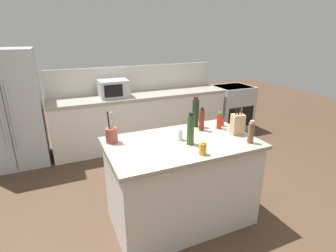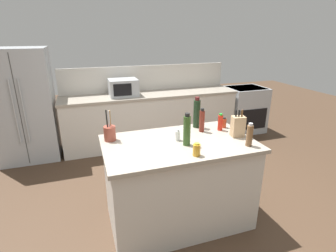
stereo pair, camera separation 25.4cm
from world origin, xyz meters
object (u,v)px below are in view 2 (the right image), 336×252
at_px(refrigerator, 24,106).
at_px(knife_block, 238,126).
at_px(spice_jar_paprika, 224,123).
at_px(salt_shaker, 177,135).
at_px(wine_bottle, 197,113).
at_px(microwave, 123,87).
at_px(utensil_crock, 110,133).
at_px(vinegar_bottle, 202,121).
at_px(range_oven, 244,109).
at_px(hot_sauce_bottle, 220,122).
at_px(olive_oil_bottle, 187,130).
at_px(honey_jar, 197,150).
at_px(pepper_grinder, 250,135).

height_order(refrigerator, knife_block, refrigerator).
relative_size(spice_jar_paprika, salt_shaker, 1.03).
bearing_deg(wine_bottle, spice_jar_paprika, -21.68).
distance_m(microwave, spice_jar_paprika, 2.14).
height_order(utensil_crock, vinegar_bottle, utensil_crock).
distance_m(refrigerator, range_oven, 4.09).
xyz_separation_m(hot_sauce_bottle, olive_oil_bottle, (-0.51, -0.26, 0.06)).
height_order(hot_sauce_bottle, honey_jar, hot_sauce_bottle).
distance_m(refrigerator, wine_bottle, 2.85).
bearing_deg(microwave, pepper_grinder, -72.30).
relative_size(knife_block, utensil_crock, 0.91).
bearing_deg(olive_oil_bottle, refrigerator, 127.71).
relative_size(utensil_crock, spice_jar_paprika, 2.68).
distance_m(knife_block, salt_shaker, 0.65).
bearing_deg(hot_sauce_bottle, knife_block, -69.88).
height_order(pepper_grinder, honey_jar, pepper_grinder).
bearing_deg(hot_sauce_bottle, vinegar_bottle, 172.34).
relative_size(olive_oil_bottle, honey_jar, 2.66).
bearing_deg(utensil_crock, olive_oil_bottle, -27.12).
relative_size(spice_jar_paprika, honey_jar, 0.98).
distance_m(refrigerator, utensil_crock, 2.28).
bearing_deg(wine_bottle, hot_sauce_bottle, -40.04).
xyz_separation_m(spice_jar_paprika, hot_sauce_bottle, (-0.09, -0.06, 0.04)).
relative_size(spice_jar_paprika, wine_bottle, 0.34).
xyz_separation_m(microwave, olive_oil_bottle, (0.23, -2.29, 0.01)).
distance_m(refrigerator, honey_jar, 3.16).
relative_size(range_oven, utensil_crock, 2.87).
bearing_deg(honey_jar, microwave, 95.12).
height_order(salt_shaker, vinegar_bottle, vinegar_bottle).
bearing_deg(vinegar_bottle, salt_shaker, -156.37).
bearing_deg(salt_shaker, spice_jar_paprika, 15.77).
distance_m(microwave, hot_sauce_bottle, 2.16).
distance_m(spice_jar_paprika, pepper_grinder, 0.53).
bearing_deg(hot_sauce_bottle, utensil_crock, 175.38).
relative_size(vinegar_bottle, olive_oil_bottle, 0.81).
distance_m(knife_block, utensil_crock, 1.33).
xyz_separation_m(knife_block, vinegar_bottle, (-0.30, 0.25, 0.01)).
bearing_deg(honey_jar, salt_shaker, 96.25).
relative_size(salt_shaker, wine_bottle, 0.33).
xyz_separation_m(olive_oil_bottle, wine_bottle, (0.30, 0.44, 0.01)).
distance_m(range_oven, olive_oil_bottle, 3.28).
xyz_separation_m(refrigerator, vinegar_bottle, (2.11, -2.05, 0.18)).
bearing_deg(olive_oil_bottle, pepper_grinder, -20.43).
bearing_deg(honey_jar, range_oven, 48.25).
xyz_separation_m(utensil_crock, wine_bottle, (1.00, 0.08, 0.09)).
distance_m(refrigerator, knife_block, 3.33).
relative_size(utensil_crock, vinegar_bottle, 1.21).
relative_size(refrigerator, microwave, 3.66).
bearing_deg(utensil_crock, microwave, 76.53).
height_order(salt_shaker, wine_bottle, wine_bottle).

